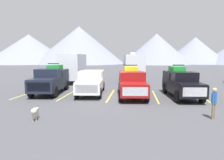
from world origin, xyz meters
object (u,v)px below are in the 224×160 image
(pickup_truck_a, at_px, (51,79))
(camper_trailer_a, at_px, (73,66))
(pickup_truck_b, at_px, (91,81))
(pickup_truck_c, at_px, (132,82))
(person_a, at_px, (214,101))
(pickup_truck_d, at_px, (181,82))
(dog, at_px, (35,112))
(camper_trailer_b, at_px, (133,66))

(pickup_truck_a, height_order, camper_trailer_a, camper_trailer_a)
(pickup_truck_b, xyz_separation_m, camper_trailer_a, (-4.13, 8.03, 0.92))
(pickup_truck_c, distance_m, camper_trailer_a, 11.68)
(pickup_truck_a, bearing_deg, person_a, -28.70)
(pickup_truck_d, bearing_deg, pickup_truck_b, 175.71)
(pickup_truck_d, relative_size, camper_trailer_a, 0.65)
(pickup_truck_b, height_order, dog, pickup_truck_b)
(pickup_truck_c, distance_m, camper_trailer_b, 9.89)
(dog, bearing_deg, camper_trailer_b, 73.97)
(camper_trailer_b, relative_size, person_a, 4.38)
(pickup_truck_a, bearing_deg, camper_trailer_a, 93.08)
(pickup_truck_c, bearing_deg, camper_trailer_b, 89.98)
(person_a, distance_m, dog, 9.44)
(pickup_truck_c, xyz_separation_m, camper_trailer_b, (0.00, 9.86, 0.82))
(pickup_truck_a, distance_m, pickup_truck_c, 7.30)
(pickup_truck_b, bearing_deg, camper_trailer_a, 117.23)
(camper_trailer_b, bearing_deg, pickup_truck_d, -67.68)
(pickup_truck_a, xyz_separation_m, camper_trailer_b, (7.28, 9.24, 0.77))
(camper_trailer_a, bearing_deg, pickup_truck_a, -86.92)
(pickup_truck_b, height_order, camper_trailer_b, camper_trailer_b)
(camper_trailer_a, relative_size, person_a, 5.23)
(pickup_truck_a, relative_size, person_a, 3.46)
(person_a, bearing_deg, pickup_truck_c, 127.48)
(pickup_truck_a, bearing_deg, pickup_truck_c, -4.86)
(pickup_truck_c, bearing_deg, person_a, -52.52)
(pickup_truck_d, bearing_deg, dog, -140.67)
(camper_trailer_a, height_order, camper_trailer_b, camper_trailer_a)
(pickup_truck_c, bearing_deg, pickup_truck_b, 168.93)
(pickup_truck_b, xyz_separation_m, pickup_truck_c, (3.58, -0.70, 0.07))
(pickup_truck_a, distance_m, dog, 8.16)
(person_a, relative_size, dog, 1.84)
(pickup_truck_d, distance_m, camper_trailer_a, 14.56)
(pickup_truck_c, bearing_deg, dog, -124.35)
(camper_trailer_b, xyz_separation_m, person_a, (4.45, -15.66, -1.04))
(camper_trailer_a, bearing_deg, pickup_truck_c, -48.55)
(pickup_truck_a, xyz_separation_m, person_a, (11.73, -6.42, -0.27))
(pickup_truck_a, xyz_separation_m, dog, (2.40, -7.76, -0.78))
(pickup_truck_c, distance_m, dog, 8.68)
(pickup_truck_a, xyz_separation_m, pickup_truck_b, (3.70, 0.08, -0.13))
(pickup_truck_c, xyz_separation_m, pickup_truck_d, (4.00, 0.13, 0.00))
(pickup_truck_c, height_order, camper_trailer_b, camper_trailer_b)
(camper_trailer_a, height_order, dog, camper_trailer_a)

